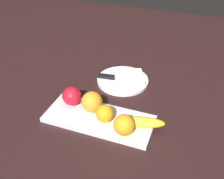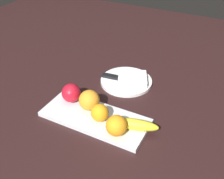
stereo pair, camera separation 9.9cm
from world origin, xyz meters
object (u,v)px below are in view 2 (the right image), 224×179
apple (71,93)px  orange_near_banana (100,113)px  folded_napkin (132,79)px  dinner_plate (126,81)px  banana (134,124)px  orange_near_apple (90,100)px  knife (116,78)px  orange_center (116,126)px  fruit_tray (95,118)px

apple → orange_near_banana: (0.15, -0.04, -0.00)m
apple → folded_napkin: (0.15, 0.23, -0.02)m
orange_near_banana → dinner_plate: 0.27m
apple → dinner_plate: 0.26m
banana → orange_near_apple: (-0.18, 0.03, 0.02)m
orange_near_apple → folded_napkin: (0.06, 0.23, -0.03)m
orange_near_apple → orange_near_banana: bearing=-31.7°
banana → dinner_plate: bearing=105.2°
orange_near_apple → orange_near_banana: orange_near_apple is taller
orange_near_banana → knife: (-0.07, 0.26, -0.03)m
banana → dinner_plate: size_ratio=0.74×
banana → knife: banana is taller
banana → dinner_plate: 0.30m
orange_near_banana → dinner_plate: orange_near_banana is taller
dinner_plate → banana: bearing=-60.4°
orange_near_apple → dinner_plate: (0.04, 0.23, -0.05)m
orange_near_apple → orange_center: size_ratio=1.09×
fruit_tray → orange_near_banana: size_ratio=6.22×
orange_near_banana → orange_center: size_ratio=0.88×
banana → orange_near_banana: orange_near_banana is taller
fruit_tray → folded_napkin: 0.26m
apple → orange_near_apple: size_ratio=0.95×
orange_near_apple → banana: bearing=-8.0°
apple → banana: 0.27m
fruit_tray → orange_center: bearing=-21.9°
fruit_tray → banana: 0.15m
apple → orange_center: bearing=-19.2°
banana → fruit_tray: bearing=167.3°
fruit_tray → orange_near_banana: bearing=-17.6°
apple → orange_center: (0.23, -0.08, -0.00)m
orange_center → fruit_tray: bearing=158.1°
orange_near_banana → orange_center: 0.09m
apple → orange_near_banana: size_ratio=1.16×
fruit_tray → apple: size_ratio=5.35×
knife → orange_center: bearing=-69.8°
banana → apple: bearing=158.8°
orange_near_apple → folded_napkin: orange_near_apple is taller
orange_near_banana → orange_near_apple: bearing=148.3°
apple → orange_near_apple: (0.08, -0.01, 0.00)m
folded_napkin → knife: folded_napkin is taller
apple → orange_near_banana: apple is taller
orange_center → knife: (-0.15, 0.29, -0.03)m
knife → dinner_plate: bearing=8.7°
apple → orange_center: apple is taller
dinner_plate → orange_center: bearing=-70.9°
fruit_tray → dinner_plate: fruit_tray is taller
orange_near_apple → orange_near_banana: 0.07m
apple → folded_napkin: apple is taller
orange_center → dinner_plate: 0.32m
folded_napkin → banana: bearing=-65.1°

